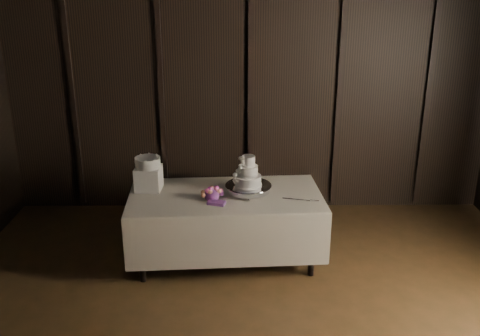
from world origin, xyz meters
name	(u,v)px	position (x,y,z in m)	size (l,w,h in m)	color
room	(264,211)	(0.00, 0.00, 1.50)	(6.08, 7.08, 3.08)	black
display_table	(226,224)	(-0.29, 2.05, 0.42)	(2.05, 1.16, 0.76)	silver
cake_stand	(248,189)	(-0.05, 2.09, 0.81)	(0.48, 0.48, 0.09)	silver
wedding_cake	(246,174)	(-0.07, 2.07, 0.98)	(0.30, 0.27, 0.32)	white
bouquet	(212,194)	(-0.42, 1.92, 0.82)	(0.28, 0.38, 0.18)	pink
box_pedestal	(149,178)	(-1.10, 2.20, 0.89)	(0.26, 0.26, 0.25)	white
small_cake	(148,162)	(-1.10, 2.20, 1.06)	(0.26, 0.26, 0.11)	white
cake_knife	(296,199)	(0.43, 1.90, 0.77)	(0.37, 0.02, 0.01)	silver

